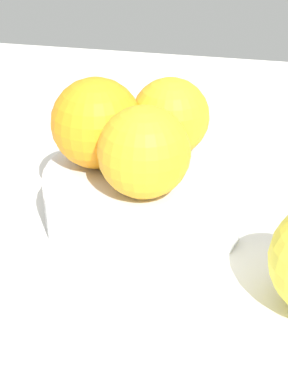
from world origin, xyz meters
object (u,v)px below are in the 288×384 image
(orange_in_bowl_1, at_px, (170,117))
(orange_in_bowl_0, at_px, (97,123))
(fruit_bowl, at_px, (144,198))
(orange_in_bowl_2, at_px, (144,152))

(orange_in_bowl_1, bearing_deg, orange_in_bowl_0, -146.26)
(fruit_bowl, distance_m, orange_in_bowl_2, 0.08)
(orange_in_bowl_1, relative_size, orange_in_bowl_2, 0.96)
(orange_in_bowl_2, bearing_deg, orange_in_bowl_0, 141.06)
(orange_in_bowl_1, bearing_deg, orange_in_bowl_2, -93.97)
(fruit_bowl, height_order, orange_in_bowl_1, orange_in_bowl_1)
(fruit_bowl, bearing_deg, orange_in_bowl_1, 71.83)
(orange_in_bowl_0, height_order, orange_in_bowl_2, orange_in_bowl_0)
(orange_in_bowl_1, xyz_separation_m, orange_in_bowl_2, (-0.01, -0.08, 0.00))
(orange_in_bowl_2, bearing_deg, fruit_bowl, 103.17)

